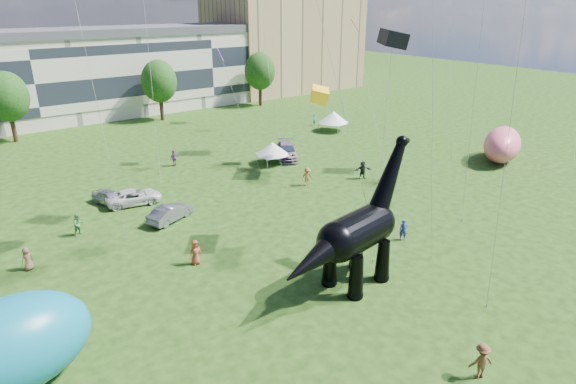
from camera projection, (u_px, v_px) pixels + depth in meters
ground at (397, 298)px, 29.45m from camera, size 220.00×220.00×0.00m
terrace_row at (27, 83)px, 68.52m from camera, size 78.00×11.00×12.00m
apartment_block at (284, 32)px, 95.87m from camera, size 28.00×18.00×22.00m
tree_mid_left at (6, 93)px, 59.52m from camera, size 5.20×5.20×9.44m
tree_mid_right at (159, 78)px, 70.76m from camera, size 5.20×5.20×9.44m
tree_far_right at (260, 68)px, 80.88m from camera, size 5.20×5.20×9.44m
dinosaur_sculpture at (353, 236)px, 29.52m from camera, size 11.41×3.68×9.29m
car_silver at (110, 198)px, 42.64m from camera, size 2.67×4.18×1.33m
car_grey at (170, 213)px, 39.54m from camera, size 4.43×2.96×1.38m
car_white at (134, 197)px, 42.78m from camera, size 5.15×3.12×1.34m
car_dark at (286, 151)px, 55.21m from camera, size 4.93×6.01×1.64m
gazebo_near at (272, 149)px, 52.95m from camera, size 4.01×4.01×2.48m
gazebo_far at (333, 117)px, 66.23m from camera, size 5.08×5.08×2.76m
inflatable_teal at (11, 346)px, 21.99m from camera, size 7.74×5.36×4.54m
inflatable_pink at (502, 145)px, 53.81m from camera, size 8.56×6.67×3.83m
visitors at (255, 209)px, 39.67m from camera, size 49.60×44.04×1.87m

